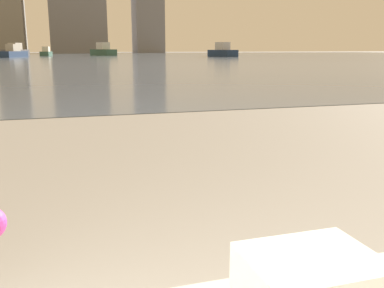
# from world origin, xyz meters

# --- Properties ---
(harbor_water) EXTENTS (180.00, 110.00, 0.01)m
(harbor_water) POSITION_xyz_m (0.00, 62.00, 0.01)
(harbor_water) COLOR slate
(harbor_water) RESTS_ON ground_plane
(harbor_boat_0) EXTENTS (3.24, 4.45, 1.59)m
(harbor_boat_0) POSITION_xyz_m (-5.83, 58.91, 0.57)
(harbor_boat_0) COLOR navy
(harbor_boat_0) RESTS_ON harbor_water
(harbor_boat_1) EXTENTS (1.79, 3.82, 1.38)m
(harbor_boat_1) POSITION_xyz_m (-2.17, 69.09, 0.50)
(harbor_boat_1) COLOR #335647
(harbor_boat_1) RESTS_ON harbor_water
(harbor_boat_2) EXTENTS (2.69, 5.37, 1.92)m
(harbor_boat_2) POSITION_xyz_m (20.91, 55.67, 0.69)
(harbor_boat_2) COLOR navy
(harbor_boat_2) RESTS_ON harbor_water
(harbor_boat_3) EXTENTS (3.88, 5.45, 1.95)m
(harbor_boat_3) POSITION_xyz_m (-6.79, 73.35, 0.70)
(harbor_boat_3) COLOR #4C4C51
(harbor_boat_3) RESTS_ON harbor_water
(harbor_boat_5) EXTENTS (3.86, 5.76, 2.05)m
(harbor_boat_5) POSITION_xyz_m (6.44, 70.88, 0.73)
(harbor_boat_5) COLOR #335647
(harbor_boat_5) RESTS_ON harbor_water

